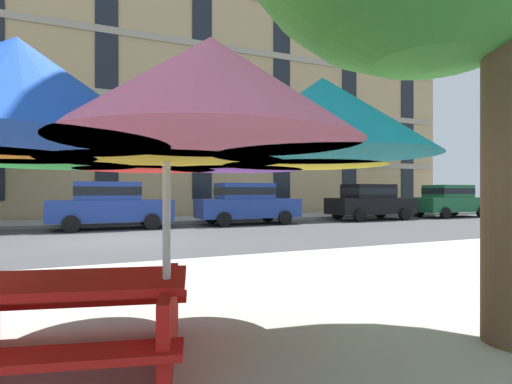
% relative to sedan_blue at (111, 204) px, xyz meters
% --- Properties ---
extents(ground_plane, '(120.00, 120.00, 0.00)m').
position_rel_sedan_blue_xyz_m(ground_plane, '(0.02, -3.70, -0.95)').
color(ground_plane, '#424244').
extents(sidewalk_near_patio, '(56.00, 9.00, 0.12)m').
position_rel_sedan_blue_xyz_m(sidewalk_near_patio, '(0.02, -12.70, -0.89)').
color(sidewalk_near_patio, '#B2ADA3').
rests_on(sidewalk_near_patio, ground).
extents(sidewalk_far, '(56.00, 3.60, 0.12)m').
position_rel_sedan_blue_xyz_m(sidewalk_far, '(0.02, 3.10, -0.89)').
color(sidewalk_far, gray).
rests_on(sidewalk_far, ground).
extents(apartment_building, '(44.43, 12.08, 19.20)m').
position_rel_sedan_blue_xyz_m(apartment_building, '(0.02, 11.29, 8.65)').
color(apartment_building, tan).
rests_on(apartment_building, ground).
extents(sedan_blue, '(4.40, 1.98, 1.78)m').
position_rel_sedan_blue_xyz_m(sedan_blue, '(0.00, 0.00, 0.00)').
color(sedan_blue, navy).
rests_on(sedan_blue, ground).
extents(sedan_blue_midblock, '(4.40, 1.98, 1.78)m').
position_rel_sedan_blue_xyz_m(sedan_blue_midblock, '(5.54, 0.00, 0.00)').
color(sedan_blue_midblock, navy).
rests_on(sedan_blue_midblock, ground).
extents(sedan_black, '(4.40, 1.98, 1.78)m').
position_rel_sedan_blue_xyz_m(sedan_black, '(12.20, 0.00, 0.00)').
color(sedan_black, black).
rests_on(sedan_black, ground).
extents(sedan_green, '(4.40, 1.98, 1.78)m').
position_rel_sedan_blue_xyz_m(sedan_green, '(17.67, 0.00, 0.00)').
color(sedan_green, '#195933').
rests_on(sedan_green, ground).
extents(stop_sign, '(0.07, 0.68, 2.82)m').
position_rel_sedan_blue_xyz_m(stop_sign, '(28.11, 3.70, 0.93)').
color(stop_sign, slate).
rests_on(stop_sign, ground).
extents(patio_umbrella, '(3.76, 3.76, 2.22)m').
position_rel_sedan_blue_xyz_m(patio_umbrella, '(-0.09, -12.70, 0.95)').
color(patio_umbrella, silver).
rests_on(patio_umbrella, ground).
extents(picnic_table, '(2.11, 1.90, 0.77)m').
position_rel_sedan_blue_xyz_m(picnic_table, '(-0.80, -12.41, -0.46)').
color(picnic_table, red).
rests_on(picnic_table, ground).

